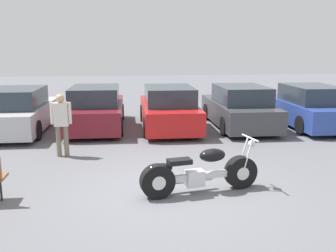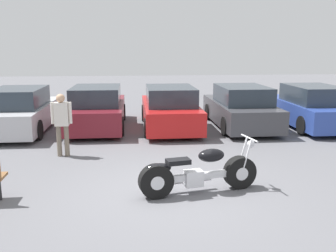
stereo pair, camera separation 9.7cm
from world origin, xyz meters
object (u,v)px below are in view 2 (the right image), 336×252
Objects in this scene: motorcycle at (198,173)px; parked_car_maroon at (97,109)px; parked_car_red at (170,109)px; person_standing at (62,120)px; parked_car_silver at (21,111)px; parked_car_blue at (310,107)px; parked_car_dark_grey at (240,108)px.

parked_car_maroon is (-2.41, 6.12, 0.26)m from motorcycle.
parked_car_maroon and parked_car_red have the same top height.
parked_car_silver is at bearing 121.51° from person_standing.
parked_car_blue is at bearing -0.65° from parked_car_silver.
parked_car_blue is at bearing -2.84° from parked_car_dark_grey.
person_standing is (-3.04, -3.08, 0.28)m from parked_car_red.
parked_car_blue is (4.97, 5.73, 0.26)m from motorcycle.
parked_car_red is 1.00× the size of parked_car_dark_grey.
parked_car_red is 1.00× the size of parked_car_blue.
person_standing is at bearing -150.77° from parked_car_dark_grey.
parked_car_silver is 4.92m from parked_car_red.
motorcycle is 6.37m from parked_car_dark_grey.
parked_car_dark_grey and parked_car_blue have the same top height.
parked_car_maroon is 4.93m from parked_car_dark_grey.
person_standing reaches higher than parked_car_silver.
parked_car_red and parked_car_dark_grey have the same top height.
parked_car_dark_grey is 2.46m from parked_car_blue.
parked_car_maroon is at bearing 173.89° from parked_car_red.
parked_car_silver is 1.00× the size of parked_car_maroon.
person_standing is (-7.96, -2.95, 0.28)m from parked_car_blue.
parked_car_dark_grey is 1.00× the size of parked_car_blue.
parked_car_dark_grey is (2.46, -0.00, 0.00)m from parked_car_red.
parked_car_silver and parked_car_maroon have the same top height.
parked_car_red is (4.92, 0.01, 0.00)m from parked_car_silver.
parked_car_silver is 1.00× the size of parked_car_blue.
parked_car_silver and parked_car_blue have the same top height.
parked_car_red is at bearing 179.94° from parked_car_dark_grey.
person_standing is (-2.99, 2.77, 0.54)m from motorcycle.
motorcycle is at bearing -50.19° from parked_car_silver.
parked_car_maroon is at bearing 6.42° from parked_car_silver.
motorcycle is 4.11m from person_standing.
parked_car_silver is 2.70× the size of person_standing.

